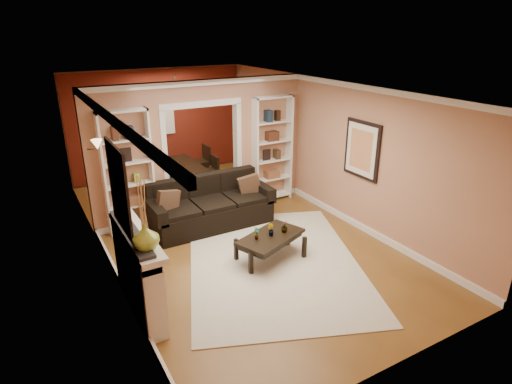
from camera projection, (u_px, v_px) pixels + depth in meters
floor at (230, 232)px, 8.12m from camera, size 8.00×8.00×0.00m
ceiling at (227, 87)px, 7.14m from camera, size 8.00×8.00×0.00m
wall_back at (159, 123)px, 10.86m from camera, size 8.00×0.00×8.00m
wall_front at (401, 266)px, 4.39m from camera, size 8.00×0.00×8.00m
wall_left at (98, 186)px, 6.59m from camera, size 0.00×8.00×8.00m
wall_right at (328, 147)px, 8.67m from camera, size 0.00×8.00×8.00m
partition_wall at (202, 148)px, 8.60m from camera, size 4.50×0.15×2.70m
red_back_panel at (159, 124)px, 10.85m from camera, size 4.44×0.04×2.64m
dining_window at (159, 116)px, 10.73m from camera, size 0.78×0.03×0.98m
area_rug at (274, 262)px, 7.08m from camera, size 3.92×4.53×0.01m
sofa at (211, 203)px, 8.23m from camera, size 2.39×1.03×0.93m
pillow_left at (168, 202)px, 7.74m from camera, size 0.45×0.23×0.43m
pillow_right at (249, 186)px, 8.53m from camera, size 0.44×0.21×0.42m
coffee_table at (270, 247)px, 7.11m from camera, size 1.29×0.99×0.43m
plant_left at (256, 233)px, 6.86m from camera, size 0.14×0.12×0.21m
plant_center at (271, 230)px, 6.99m from camera, size 0.12×0.13×0.21m
plant_right at (284, 227)px, 7.11m from camera, size 0.16×0.16×0.20m
bookshelf_left at (128, 172)px, 7.82m from camera, size 0.90×0.30×2.30m
bookshelf_right at (272, 150)px, 9.25m from camera, size 0.90×0.30×2.30m
fireplace at (140, 271)px, 5.73m from camera, size 0.32×1.70×1.16m
vase at (145, 237)px, 5.04m from camera, size 0.37×0.37×0.34m
mirror at (119, 188)px, 5.22m from camera, size 0.03×0.95×1.10m
wall_sconce at (93, 147)px, 6.90m from camera, size 0.18×0.18×0.22m
framed_art at (362, 150)px, 7.77m from camera, size 0.04×0.85×1.05m
dining_table at (182, 176)px, 10.31m from camera, size 1.61×0.90×0.57m
dining_chair_nw at (163, 177)px, 9.76m from camera, size 0.50×0.50×0.85m
dining_chair_ne at (208, 171)px, 10.29m from camera, size 0.41×0.41×0.77m
dining_chair_sw at (155, 171)px, 10.25m from camera, size 0.51×0.51×0.80m
dining_chair_se at (198, 162)px, 10.75m from camera, size 0.53×0.53×0.89m
chandelier at (174, 104)px, 9.57m from camera, size 0.50×0.50×0.30m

